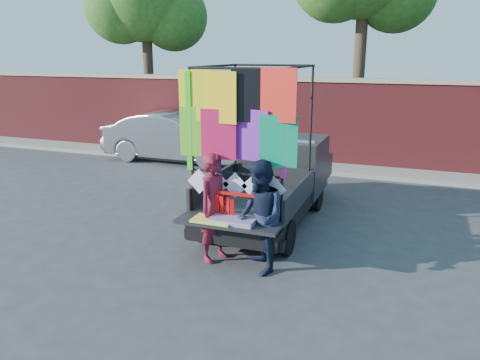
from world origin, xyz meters
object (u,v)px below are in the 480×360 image
(sedan, at_px, (177,137))
(woman, at_px, (215,208))
(man, at_px, (260,217))
(pickup_truck, at_px, (277,178))

(sedan, relative_size, woman, 2.57)
(sedan, bearing_deg, woman, -148.14)
(sedan, height_order, man, man)
(pickup_truck, distance_m, sedan, 5.79)
(woman, bearing_deg, pickup_truck, 13.20)
(woman, height_order, man, woman)
(pickup_truck, relative_size, woman, 2.75)
(man, bearing_deg, sedan, -177.11)
(sedan, distance_m, man, 8.11)
(pickup_truck, bearing_deg, woman, -96.94)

